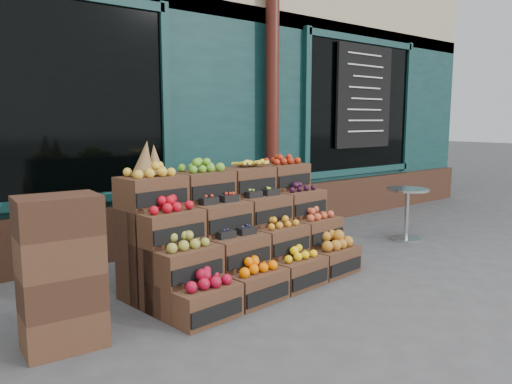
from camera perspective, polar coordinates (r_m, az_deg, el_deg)
ground at (r=4.69m, az=7.51°, el=-11.08°), size 60.00×60.00×0.00m
shop_facade at (r=8.77m, az=-18.18°, el=13.47°), size 12.00×6.24×4.80m
crate_display at (r=4.77m, az=-1.75°, el=-5.34°), size 2.29×1.26×1.38m
spare_crates at (r=3.64m, az=-21.39°, el=-8.61°), size 0.56×0.41×1.05m
bistro_table at (r=6.70m, az=16.86°, el=-1.75°), size 0.53×0.53×0.67m
shopkeeper at (r=6.10m, az=-24.08°, el=1.79°), size 0.80×0.67×1.87m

